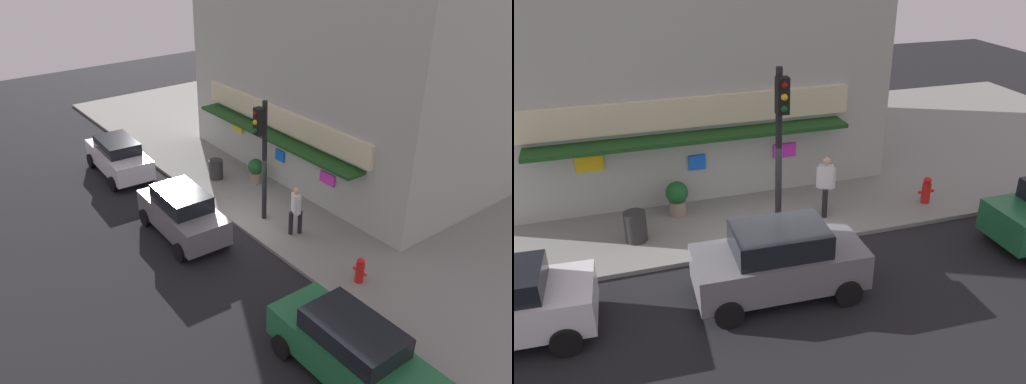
{
  "view_description": "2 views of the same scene",
  "coord_description": "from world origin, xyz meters",
  "views": [
    {
      "loc": [
        13.92,
        -9.34,
        10.12
      ],
      "look_at": [
        0.51,
        0.64,
        1.39
      ],
      "focal_mm": 37.01,
      "sensor_mm": 36.0,
      "label": 1
    },
    {
      "loc": [
        -3.93,
        -11.59,
        7.64
      ],
      "look_at": [
        0.07,
        0.78,
        1.38
      ],
      "focal_mm": 37.54,
      "sensor_mm": 36.0,
      "label": 2
    }
  ],
  "objects": [
    {
      "name": "sidewalk",
      "position": [
        0.0,
        6.6,
        0.06
      ],
      "size": [
        34.24,
        13.2,
        0.12
      ],
      "primitive_type": "cube",
      "color": "gray",
      "rests_on": "ground_plane"
    },
    {
      "name": "traffic_light",
      "position": [
        0.42,
        0.97,
        3.05
      ],
      "size": [
        0.32,
        0.58,
        4.54
      ],
      "color": "black",
      "rests_on": "sidewalk"
    },
    {
      "name": "parked_car_white",
      "position": [
        -6.61,
        -1.54,
        0.85
      ],
      "size": [
        4.1,
        2.04,
        1.64
      ],
      "color": "silver",
      "rests_on": "ground_plane"
    },
    {
      "name": "pedestrian",
      "position": [
        1.94,
        1.31,
        1.13
      ],
      "size": [
        0.55,
        0.51,
        1.83
      ],
      "color": "black",
      "rests_on": "sidewalk"
    },
    {
      "name": "ground_plane",
      "position": [
        0.0,
        0.0,
        0.0
      ],
      "size": [
        51.36,
        51.36,
        0.0
      ],
      "primitive_type": "plane",
      "color": "black"
    },
    {
      "name": "corner_building",
      "position": [
        -1.51,
        7.94,
        4.16
      ],
      "size": [
        12.95,
        10.02,
        8.08
      ],
      "color": "#ADB2A8",
      "rests_on": "sidewalk"
    },
    {
      "name": "fire_hydrant",
      "position": [
        5.25,
        1.08,
        0.54
      ],
      "size": [
        0.52,
        0.28,
        0.86
      ],
      "color": "red",
      "rests_on": "sidewalk"
    },
    {
      "name": "potted_plant_by_doorway",
      "position": [
        -2.19,
        2.64,
        0.71
      ],
      "size": [
        0.65,
        0.65,
        1.05
      ],
      "color": "gray",
      "rests_on": "sidewalk"
    },
    {
      "name": "parked_car_green",
      "position": [
        7.72,
        -1.87,
        0.89
      ],
      "size": [
        4.46,
        1.95,
        1.74
      ],
      "color": "#1E6038",
      "rests_on": "ground_plane"
    },
    {
      "name": "trash_can",
      "position": [
        -3.51,
        1.5,
        0.54
      ],
      "size": [
        0.6,
        0.6,
        0.84
      ],
      "primitive_type": "cylinder",
      "color": "#2D2D2D",
      "rests_on": "sidewalk"
    },
    {
      "name": "parked_car_grey",
      "position": [
        -0.54,
        -1.81,
        0.89
      ],
      "size": [
        3.99,
        2.03,
        1.76
      ],
      "color": "slate",
      "rests_on": "ground_plane"
    }
  ]
}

